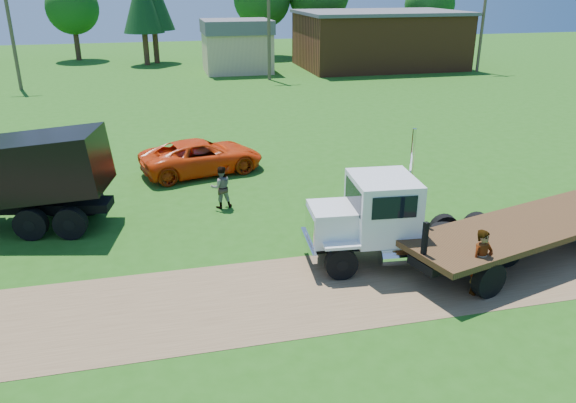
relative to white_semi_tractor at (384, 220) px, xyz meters
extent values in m
plane|color=#225713|center=(-2.50, -1.29, -1.37)|extent=(140.00, 140.00, 0.00)
cube|color=brown|center=(-2.50, -1.29, -1.36)|extent=(120.00, 4.20, 0.01)
cube|color=black|center=(1.01, -0.06, -0.67)|extent=(6.58, 1.38, 0.26)
cylinder|color=black|center=(-1.58, -0.78, -0.89)|extent=(0.98, 0.38, 0.96)
cylinder|color=black|center=(-1.58, -0.78, -0.89)|extent=(0.36, 0.35, 0.34)
cylinder|color=black|center=(-1.42, 1.08, -0.89)|extent=(0.98, 0.38, 0.96)
cylinder|color=black|center=(-1.42, 1.08, -0.89)|extent=(0.36, 0.35, 0.34)
cylinder|color=black|center=(2.32, -1.11, -0.89)|extent=(0.98, 0.38, 0.96)
cylinder|color=black|center=(2.32, -1.11, -0.89)|extent=(0.36, 0.35, 0.34)
cylinder|color=black|center=(2.48, 0.75, -0.89)|extent=(0.98, 0.38, 0.96)
cylinder|color=black|center=(2.48, 0.75, -0.89)|extent=(0.36, 0.35, 0.34)
cylinder|color=black|center=(3.45, -1.21, -0.89)|extent=(0.98, 0.38, 0.96)
cylinder|color=black|center=(3.45, -1.21, -0.89)|extent=(0.36, 0.35, 0.34)
cylinder|color=black|center=(3.61, 0.65, -0.89)|extent=(0.98, 0.38, 0.96)
cylinder|color=black|center=(3.61, 0.65, -0.89)|extent=(0.36, 0.35, 0.34)
cube|color=white|center=(-1.46, 0.15, -0.02)|extent=(1.69, 1.61, 1.04)
cube|color=silver|center=(-2.24, 0.21, -0.06)|extent=(0.18, 1.31, 0.87)
cube|color=silver|center=(-2.28, 0.22, -0.67)|extent=(0.30, 2.01, 0.26)
cube|color=white|center=(-0.07, 0.03, 0.42)|extent=(2.00, 2.24, 1.83)
cube|color=black|center=(-0.96, 0.10, 0.81)|extent=(0.19, 1.74, 0.74)
cube|color=black|center=(-0.16, -1.02, 0.81)|extent=(1.30, 0.15, 0.65)
cube|color=black|center=(0.02, 1.08, 0.81)|extent=(1.30, 0.15, 0.65)
cube|color=white|center=(-1.58, -0.78, -0.32)|extent=(1.07, 0.48, 0.09)
cube|color=white|center=(-1.42, 1.08, -0.32)|extent=(1.07, 0.48, 0.09)
cylinder|color=silver|center=(0.15, -0.99, -0.76)|extent=(1.26, 0.62, 0.52)
cylinder|color=silver|center=(0.97, 0.42, 0.63)|extent=(0.13, 0.13, 4.00)
cylinder|color=black|center=(2.05, -0.15, -0.47)|extent=(1.04, 1.04, 0.10)
cylinder|color=black|center=(-10.73, 4.15, -0.82)|extent=(1.14, 0.55, 1.09)
cylinder|color=black|center=(-10.73, 4.15, -0.82)|extent=(0.45, 0.43, 0.38)
cylinder|color=black|center=(-10.33, 6.20, -0.82)|extent=(1.14, 0.55, 1.09)
cylinder|color=black|center=(-10.33, 6.20, -0.82)|extent=(0.45, 0.43, 0.38)
cylinder|color=black|center=(-9.46, 3.91, -0.82)|extent=(1.14, 0.55, 1.09)
cylinder|color=black|center=(-9.46, 3.91, -0.82)|extent=(0.45, 0.43, 0.38)
cylinder|color=black|center=(-9.06, 5.96, -0.82)|extent=(1.14, 0.55, 1.09)
cylinder|color=black|center=(-9.06, 5.96, -0.82)|extent=(0.45, 0.43, 0.38)
cube|color=black|center=(-10.34, 5.14, 0.87)|extent=(4.74, 3.18, 2.41)
imported|color=red|center=(-4.54, 9.82, -0.62)|extent=(5.83, 3.67, 1.50)
cube|color=#3C2213|center=(4.18, -0.95, -0.29)|extent=(8.54, 4.52, 0.18)
cube|color=black|center=(4.18, -0.95, -0.55)|extent=(8.17, 3.14, 0.26)
cylinder|color=black|center=(1.99, -2.66, -0.86)|extent=(1.07, 0.57, 1.02)
cylinder|color=black|center=(1.42, -0.58, -0.86)|extent=(1.07, 0.57, 1.02)
cylinder|color=black|center=(6.36, 0.76, -0.86)|extent=(1.07, 0.57, 1.02)
cube|color=black|center=(0.33, -2.00, 0.22)|extent=(0.15, 0.15, 1.02)
imported|color=#999999|center=(1.83, -2.45, -0.42)|extent=(0.78, 0.60, 1.89)
imported|color=#999999|center=(-4.24, 5.49, -0.55)|extent=(0.83, 0.67, 1.63)
cube|color=brown|center=(15.50, 38.71, 1.13)|extent=(15.00, 10.00, 5.00)
cube|color=#57565B|center=(15.50, 38.71, 3.78)|extent=(15.40, 10.40, 0.30)
cube|color=tan|center=(1.50, 38.71, 0.43)|extent=(6.00, 5.00, 3.60)
cube|color=#57565B|center=(1.50, 38.71, 2.73)|extent=(6.20, 5.40, 1.20)
cylinder|color=brown|center=(-16.50, 33.71, 3.13)|extent=(0.28, 0.28, 9.00)
cylinder|color=brown|center=(3.50, 33.71, 3.13)|extent=(0.28, 0.28, 9.00)
cylinder|color=brown|center=(23.50, 33.71, 3.13)|extent=(0.28, 0.28, 9.00)
cylinder|color=#3C2518|center=(-13.86, 51.09, 0.07)|extent=(0.56, 0.56, 2.87)
sphere|color=#104312|center=(-13.86, 51.09, 3.96)|extent=(5.41, 5.41, 5.41)
cylinder|color=#3C2518|center=(-5.71, 46.79, 0.31)|extent=(0.56, 0.56, 3.35)
cylinder|color=#3C2518|center=(6.02, 49.50, 0.29)|extent=(0.56, 0.56, 3.31)
cylinder|color=#3C2518|center=(12.35, 49.08, 0.44)|extent=(0.56, 0.56, 3.61)
cylinder|color=#3C2518|center=(24.54, 46.50, 0.11)|extent=(0.56, 0.56, 2.95)
sphere|color=#104312|center=(24.54, 46.50, 4.11)|extent=(5.56, 5.56, 5.56)
cylinder|color=#3C2518|center=(-6.72, 45.54, 0.23)|extent=(0.56, 0.56, 3.19)
cone|color=black|center=(-6.72, 45.54, 4.73)|extent=(4.01, 4.01, 5.92)
camera|label=1|loc=(-6.43, -14.35, 6.71)|focal=35.00mm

